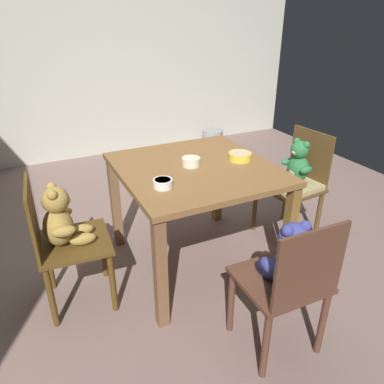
{
  "coord_description": "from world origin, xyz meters",
  "views": [
    {
      "loc": [
        -0.97,
        -1.95,
        1.63
      ],
      "look_at": [
        0.0,
        0.05,
        0.53
      ],
      "focal_mm": 34.12,
      "sensor_mm": 36.0,
      "label": 1
    }
  ],
  "objects_px": {
    "porridge_bowl_yellow_near_right": "(240,156)",
    "dining_table": "(195,182)",
    "teddy_chair_near_left": "(62,229)",
    "porridge_bowl_white_near_left": "(163,183)",
    "metal_pail": "(212,139)",
    "porridge_bowl_cream_center": "(191,161)",
    "teddy_chair_near_right": "(295,175)",
    "teddy_chair_near_front": "(288,269)"
  },
  "relations": [
    {
      "from": "porridge_bowl_yellow_near_right",
      "to": "dining_table",
      "type": "bearing_deg",
      "value": 175.06
    },
    {
      "from": "teddy_chair_near_left",
      "to": "porridge_bowl_white_near_left",
      "type": "xyz_separation_m",
      "value": [
        0.56,
        -0.16,
        0.24
      ]
    },
    {
      "from": "porridge_bowl_yellow_near_right",
      "to": "metal_pail",
      "type": "relative_size",
      "value": 0.57
    },
    {
      "from": "dining_table",
      "to": "porridge_bowl_cream_center",
      "type": "relative_size",
      "value": 8.57
    },
    {
      "from": "dining_table",
      "to": "teddy_chair_near_right",
      "type": "xyz_separation_m",
      "value": [
        0.86,
        0.01,
        -0.12
      ]
    },
    {
      "from": "teddy_chair_near_right",
      "to": "porridge_bowl_white_near_left",
      "type": "relative_size",
      "value": 7.53
    },
    {
      "from": "teddy_chair_near_front",
      "to": "porridge_bowl_white_near_left",
      "type": "height_order",
      "value": "teddy_chair_near_front"
    },
    {
      "from": "porridge_bowl_yellow_near_right",
      "to": "porridge_bowl_white_near_left",
      "type": "bearing_deg",
      "value": -164.22
    },
    {
      "from": "dining_table",
      "to": "porridge_bowl_cream_center",
      "type": "height_order",
      "value": "porridge_bowl_cream_center"
    },
    {
      "from": "teddy_chair_near_front",
      "to": "porridge_bowl_cream_center",
      "type": "xyz_separation_m",
      "value": [
        -0.08,
        0.91,
        0.25
      ]
    },
    {
      "from": "porridge_bowl_cream_center",
      "to": "metal_pail",
      "type": "bearing_deg",
      "value": 57.82
    },
    {
      "from": "teddy_chair_near_front",
      "to": "porridge_bowl_yellow_near_right",
      "type": "distance_m",
      "value": 0.93
    },
    {
      "from": "teddy_chair_near_right",
      "to": "metal_pail",
      "type": "xyz_separation_m",
      "value": [
        0.46,
        2.14,
        -0.39
      ]
    },
    {
      "from": "teddy_chair_near_left",
      "to": "metal_pail",
      "type": "height_order",
      "value": "teddy_chair_near_left"
    },
    {
      "from": "dining_table",
      "to": "metal_pail",
      "type": "relative_size",
      "value": 3.71
    },
    {
      "from": "teddy_chair_near_front",
      "to": "teddy_chair_near_left",
      "type": "height_order",
      "value": "teddy_chair_near_left"
    },
    {
      "from": "porridge_bowl_white_near_left",
      "to": "porridge_bowl_yellow_near_right",
      "type": "height_order",
      "value": "porridge_bowl_yellow_near_right"
    },
    {
      "from": "dining_table",
      "to": "teddy_chair_near_left",
      "type": "height_order",
      "value": "teddy_chair_near_left"
    },
    {
      "from": "teddy_chair_near_left",
      "to": "porridge_bowl_yellow_near_right",
      "type": "xyz_separation_m",
      "value": [
        1.18,
        0.01,
        0.24
      ]
    },
    {
      "from": "teddy_chair_near_left",
      "to": "porridge_bowl_cream_center",
      "type": "distance_m",
      "value": 0.88
    },
    {
      "from": "dining_table",
      "to": "porridge_bowl_cream_center",
      "type": "xyz_separation_m",
      "value": [
        -0.02,
        0.02,
        0.14
      ]
    },
    {
      "from": "porridge_bowl_white_near_left",
      "to": "porridge_bowl_cream_center",
      "type": "bearing_deg",
      "value": 38.38
    },
    {
      "from": "teddy_chair_near_front",
      "to": "dining_table",
      "type": "bearing_deg",
      "value": 5.21
    },
    {
      "from": "porridge_bowl_cream_center",
      "to": "porridge_bowl_white_near_left",
      "type": "distance_m",
      "value": 0.36
    },
    {
      "from": "dining_table",
      "to": "teddy_chair_near_right",
      "type": "bearing_deg",
      "value": 0.71
    },
    {
      "from": "teddy_chair_near_front",
      "to": "metal_pail",
      "type": "bearing_deg",
      "value": -21.27
    },
    {
      "from": "dining_table",
      "to": "metal_pail",
      "type": "xyz_separation_m",
      "value": [
        1.32,
        2.15,
        -0.51
      ]
    },
    {
      "from": "porridge_bowl_yellow_near_right",
      "to": "metal_pail",
      "type": "height_order",
      "value": "porridge_bowl_yellow_near_right"
    },
    {
      "from": "dining_table",
      "to": "porridge_bowl_yellow_near_right",
      "type": "xyz_separation_m",
      "value": [
        0.32,
        -0.03,
        0.14
      ]
    },
    {
      "from": "teddy_chair_near_left",
      "to": "porridge_bowl_yellow_near_right",
      "type": "relative_size",
      "value": 5.35
    },
    {
      "from": "teddy_chair_near_left",
      "to": "porridge_bowl_white_near_left",
      "type": "bearing_deg",
      "value": -11.89
    },
    {
      "from": "porridge_bowl_cream_center",
      "to": "porridge_bowl_white_near_left",
      "type": "relative_size",
      "value": 1.06
    },
    {
      "from": "dining_table",
      "to": "porridge_bowl_yellow_near_right",
      "type": "distance_m",
      "value": 0.35
    },
    {
      "from": "porridge_bowl_yellow_near_right",
      "to": "teddy_chair_near_left",
      "type": "bearing_deg",
      "value": -179.29
    },
    {
      "from": "teddy_chair_near_left",
      "to": "porridge_bowl_cream_center",
      "type": "bearing_deg",
      "value": 8.47
    },
    {
      "from": "teddy_chair_near_left",
      "to": "metal_pail",
      "type": "xyz_separation_m",
      "value": [
        2.18,
        2.19,
        -0.41
      ]
    },
    {
      "from": "metal_pail",
      "to": "dining_table",
      "type": "bearing_deg",
      "value": -121.51
    },
    {
      "from": "teddy_chair_near_right",
      "to": "teddy_chair_near_front",
      "type": "relative_size",
      "value": 1.02
    },
    {
      "from": "teddy_chair_near_right",
      "to": "dining_table",
      "type": "bearing_deg",
      "value": -4.85
    },
    {
      "from": "porridge_bowl_cream_center",
      "to": "metal_pail",
      "type": "height_order",
      "value": "porridge_bowl_cream_center"
    },
    {
      "from": "teddy_chair_near_front",
      "to": "metal_pail",
      "type": "relative_size",
      "value": 3.01
    },
    {
      "from": "dining_table",
      "to": "porridge_bowl_white_near_left",
      "type": "distance_m",
      "value": 0.39
    }
  ]
}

